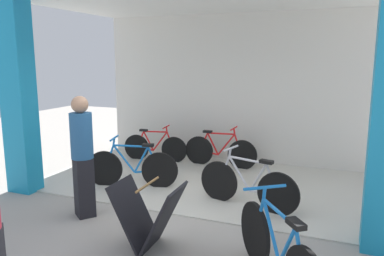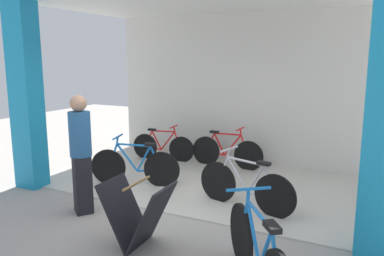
{
  "view_description": "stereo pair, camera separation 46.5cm",
  "coord_description": "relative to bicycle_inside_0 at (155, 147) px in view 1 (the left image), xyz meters",
  "views": [
    {
      "loc": [
        2.27,
        -4.75,
        2.26
      ],
      "look_at": [
        0.0,
        0.83,
        1.15
      ],
      "focal_mm": 35.64,
      "sensor_mm": 36.0,
      "label": 1
    },
    {
      "loc": [
        2.7,
        -4.56,
        2.26
      ],
      "look_at": [
        0.0,
        0.83,
        1.15
      ],
      "focal_mm": 35.64,
      "sensor_mm": 36.0,
      "label": 2
    }
  ],
  "objects": [
    {
      "name": "shop_facade",
      "position": [
        1.58,
        -0.84,
        1.85
      ],
      "size": [
        6.22,
        3.61,
        4.06
      ],
      "color": "beige",
      "rests_on": "ground"
    },
    {
      "name": "bicycle_inside_2",
      "position": [
        0.44,
        -1.69,
        0.04
      ],
      "size": [
        1.58,
        0.56,
        0.9
      ],
      "color": "black",
      "rests_on": "ground"
    },
    {
      "name": "bicycle_inside_3",
      "position": [
        2.55,
        -1.85,
        0.04
      ],
      "size": [
        1.61,
        0.5,
        0.91
      ],
      "color": "black",
      "rests_on": "ground"
    },
    {
      "name": "ground_plane",
      "position": [
        1.58,
        -2.53,
        -0.32
      ],
      "size": [
        20.04,
        20.04,
        0.0
      ],
      "primitive_type": "plane",
      "color": "#9E9991",
      "rests_on": "ground"
    },
    {
      "name": "pedestrian_0",
      "position": [
        0.44,
        -3.02,
        0.58
      ],
      "size": [
        0.44,
        0.44,
        1.75
      ],
      "color": "black",
      "rests_on": "ground"
    },
    {
      "name": "sandwich_board_sign",
      "position": [
        1.76,
        -3.53,
        0.09
      ],
      "size": [
        0.83,
        0.59,
        0.82
      ],
      "color": "black",
      "rests_on": "ground"
    },
    {
      "name": "bicycle_inside_0",
      "position": [
        0.0,
        0.0,
        0.0
      ],
      "size": [
        1.46,
        0.4,
        0.8
      ],
      "color": "black",
      "rests_on": "ground"
    },
    {
      "name": "bicycle_parked_0",
      "position": [
        3.33,
        -3.76,
        0.06
      ],
      "size": [
        1.09,
        1.41,
        0.96
      ],
      "color": "black",
      "rests_on": "ground"
    },
    {
      "name": "bicycle_inside_1",
      "position": [
        1.48,
        0.11,
        0.02
      ],
      "size": [
        1.57,
        0.43,
        0.86
      ],
      "color": "black",
      "rests_on": "ground"
    }
  ]
}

